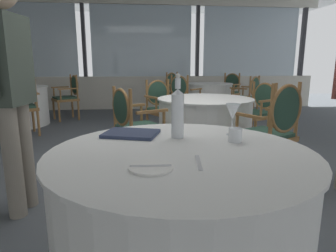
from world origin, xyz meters
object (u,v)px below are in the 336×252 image
menu_book (131,134)px  dining_chair_0_3 (183,95)px  dining_chair_0_2 (175,89)px  dining_chair_2_0 (162,104)px  dining_chair_2_1 (133,122)px  dining_chair_1_1 (22,103)px  dining_chair_1_3 (4,93)px  diner_person_0 (11,84)px  water_bottle (178,112)px  dining_chair_0_1 (229,89)px  dining_chair_1_2 (69,94)px  dining_chair_2_3 (258,108)px  side_plate (151,167)px  wine_glass (233,112)px  water_tumbler (235,135)px  dining_chair_0_0 (248,95)px  dining_chair_2_2 (274,125)px

menu_book → dining_chair_0_3: (0.94, 4.03, -0.19)m
dining_chair_0_2 → dining_chair_2_0: size_ratio=1.05×
menu_book → dining_chair_2_1: bearing=108.0°
dining_chair_1_1 → dining_chair_1_3: size_ratio=1.02×
diner_person_0 → dining_chair_2_0: bearing=67.1°
dining_chair_0_2 → dining_chair_1_1: 3.58m
water_bottle → dining_chair_2_0: bearing=87.1°
dining_chair_0_1 → dining_chair_2_1: bearing=15.7°
water_bottle → dining_chair_0_1: bearing=69.2°
water_bottle → diner_person_0: diner_person_0 is taller
dining_chair_1_1 → dining_chair_1_2: size_ratio=0.99×
menu_book → water_bottle: bearing=0.4°
dining_chair_0_3 → diner_person_0: 3.95m
dining_chair_1_2 → dining_chair_1_3: bearing=-44.8°
water_bottle → dining_chair_1_2: bearing=109.6°
menu_book → dining_chair_2_3: (1.80, 2.34, -0.22)m
side_plate → dining_chair_2_1: dining_chair_2_1 is taller
water_bottle → dining_chair_1_3: size_ratio=0.40×
wine_glass → water_tumbler: bearing=-101.9°
wine_glass → diner_person_0: diner_person_0 is taller
menu_book → dining_chair_1_2: (-1.40, 4.62, -0.20)m
dining_chair_1_2 → dining_chair_1_3: (-1.49, 0.41, -0.01)m
dining_chair_2_0 → dining_chair_2_3: bearing=45.0°
dining_chair_0_0 → dining_chair_2_2: bearing=119.5°
dining_chair_0_1 → dining_chair_2_1: (-2.35, -3.96, -0.01)m
side_plate → dining_chair_0_3: (0.85, 4.61, -0.19)m
water_tumbler → dining_chair_1_2: size_ratio=0.08×
menu_book → dining_chair_1_3: bearing=137.2°
dining_chair_1_3 → dining_chair_2_0: 4.00m
menu_book → dining_chair_2_1: size_ratio=0.34×
water_tumbler → dining_chair_1_1: bearing=125.5°
water_bottle → dining_chair_2_2: water_bottle is taller
water_bottle → dining_chair_2_0: water_bottle is taller
dining_chair_0_3 → water_tumbler: bearing=-138.7°
dining_chair_1_2 → dining_chair_2_1: dining_chair_1_2 is taller
water_bottle → dining_chair_2_2: (1.10, 1.03, -0.32)m
water_tumbler → diner_person_0: diner_person_0 is taller
dining_chair_0_1 → dining_chair_1_1: (-4.15, -2.21, -0.00)m
dining_chair_0_0 → dining_chair_0_1: size_ratio=0.99×
water_bottle → water_tumbler: size_ratio=4.74×
dining_chair_1_3 → dining_chair_2_2: (4.27, -4.08, 0.03)m
dining_chair_1_1 → wine_glass: bearing=-172.4°
dining_chair_2_2 → dining_chair_1_3: bearing=18.7°
dining_chair_0_0 → dining_chair_2_1: 3.49m
dining_chair_1_3 → dining_chair_0_0: bearing=49.2°
water_bottle → dining_chair_1_2: (-1.68, 4.71, -0.34)m
dining_chair_1_3 → diner_person_0: (2.00, -4.47, 0.47)m
dining_chair_0_2 → dining_chair_2_1: (-0.99, -3.99, -0.01)m
side_plate → dining_chair_1_3: bearing=118.0°
dining_chair_1_3 → water_tumbler: bearing=3.9°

